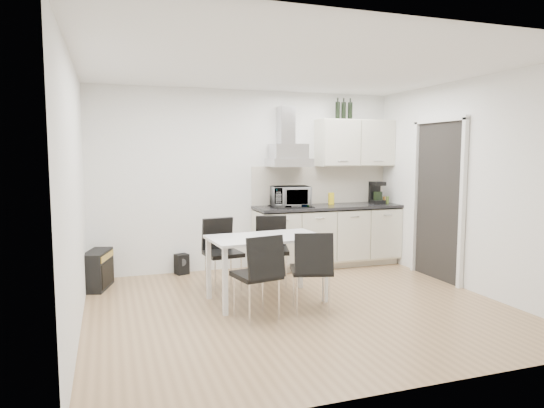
% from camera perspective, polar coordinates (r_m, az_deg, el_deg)
% --- Properties ---
extents(ground, '(4.50, 4.50, 0.00)m').
position_cam_1_polar(ground, '(5.48, 3.15, -12.01)').
color(ground, '#A38058').
rests_on(ground, ground).
extents(wall_back, '(4.50, 0.10, 2.60)m').
position_cam_1_polar(wall_back, '(7.12, -2.82, 2.81)').
color(wall_back, white).
rests_on(wall_back, ground).
extents(wall_front, '(4.50, 0.10, 2.60)m').
position_cam_1_polar(wall_front, '(3.47, 15.72, -0.76)').
color(wall_front, white).
rests_on(wall_front, ground).
extents(wall_left, '(0.10, 4.00, 2.60)m').
position_cam_1_polar(wall_left, '(4.86, -22.19, 0.90)').
color(wall_left, white).
rests_on(wall_left, ground).
extents(wall_right, '(0.10, 4.00, 2.60)m').
position_cam_1_polar(wall_right, '(6.42, 22.21, 2.03)').
color(wall_right, white).
rests_on(wall_right, ground).
extents(ceiling, '(4.50, 4.50, 0.00)m').
position_cam_1_polar(ceiling, '(5.29, 3.32, 15.84)').
color(ceiling, white).
rests_on(ceiling, wall_back).
extents(doorway, '(0.08, 1.04, 2.10)m').
position_cam_1_polar(doorway, '(6.84, 18.85, 0.27)').
color(doorway, white).
rests_on(doorway, ground).
extents(kitchenette, '(2.22, 0.64, 2.52)m').
position_cam_1_polar(kitchenette, '(7.33, 6.72, -0.81)').
color(kitchenette, beige).
rests_on(kitchenette, ground).
extents(dining_table, '(1.34, 0.83, 0.75)m').
position_cam_1_polar(dining_table, '(5.56, -0.68, -4.74)').
color(dining_table, white).
rests_on(dining_table, ground).
extents(chair_far_left, '(0.51, 0.56, 0.88)m').
position_cam_1_polar(chair_far_left, '(6.08, -5.77, -5.94)').
color(chair_far_left, black).
rests_on(chair_far_left, ground).
extents(chair_far_right, '(0.56, 0.60, 0.88)m').
position_cam_1_polar(chair_far_right, '(6.25, -0.03, -5.59)').
color(chair_far_right, black).
rests_on(chair_far_right, ground).
extents(chair_near_left, '(0.53, 0.58, 0.88)m').
position_cam_1_polar(chair_near_left, '(5.03, -1.85, -8.46)').
color(chair_near_left, black).
rests_on(chair_near_left, ground).
extents(chair_near_right, '(0.56, 0.60, 0.88)m').
position_cam_1_polar(chair_near_right, '(5.25, 4.62, -7.85)').
color(chair_near_right, black).
rests_on(chair_near_right, ground).
extents(guitar_amp, '(0.40, 0.62, 0.48)m').
position_cam_1_polar(guitar_amp, '(6.51, -19.81, -7.28)').
color(guitar_amp, black).
rests_on(guitar_amp, ground).
extents(floor_speaker, '(0.21, 0.20, 0.28)m').
position_cam_1_polar(floor_speaker, '(6.98, -10.58, -6.96)').
color(floor_speaker, black).
rests_on(floor_speaker, ground).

